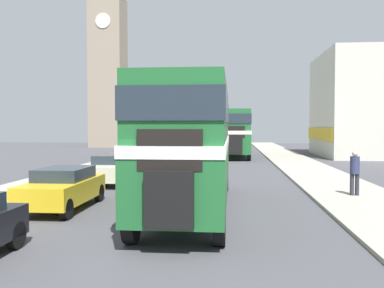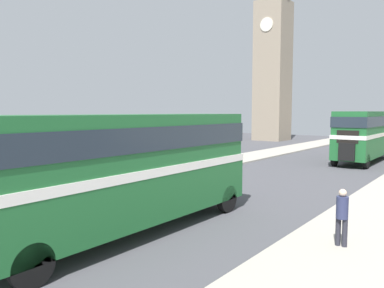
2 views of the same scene
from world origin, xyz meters
name	(u,v)px [view 2 (image 2 of 2)]	position (x,y,z in m)	size (l,w,h in m)	color
ground_plane	(15,265)	(0.00, 0.00, 0.00)	(120.00, 120.00, 0.00)	#47474C
double_decker_bus	(134,163)	(0.62, 3.86, 2.43)	(2.39, 10.66, 4.06)	#1E602D
bus_distant	(365,132)	(2.22, 28.38, 2.50)	(2.56, 10.26, 4.18)	#1E602D
car_parked_mid	(54,196)	(-3.71, 3.51, 0.73)	(1.71, 4.05, 1.39)	gold
car_parked_far	(160,175)	(-3.79, 9.94, 0.74)	(1.81, 4.38, 1.40)	beige
pedestrian_walking	(342,214)	(6.68, 6.59, 1.10)	(0.35, 0.35, 1.74)	#282833
church_tower	(273,23)	(-14.49, 45.64, 16.76)	(4.49, 4.49, 32.75)	gray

